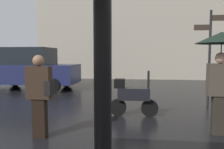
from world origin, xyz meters
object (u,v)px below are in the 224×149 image
Objects in this scene: pedestrian_with_umbrella at (221,54)px; parked_car_left at (30,68)px; parked_scooter at (132,96)px; pedestrian_with_bag at (40,91)px; street_signpost at (210,48)px.

pedestrian_with_umbrella is 0.47× the size of parked_car_left.
parked_scooter is 0.29× the size of parked_car_left.
pedestrian_with_bag is at bearing -155.51° from parked_scooter.
parked_car_left is at bearing 21.29° from pedestrian_with_umbrella.
street_signpost is (4.26, 3.47, 0.95)m from pedestrian_with_bag.
pedestrian_with_umbrella is 0.68× the size of street_signpost.
parked_scooter is (-1.81, 1.18, -1.11)m from pedestrian_with_umbrella.
street_signpost reaches higher than parked_car_left.
street_signpost is at bearing 13.30° from parked_scooter.
pedestrian_with_umbrella is 1.28× the size of pedestrian_with_bag.
pedestrian_with_umbrella is at bearing -103.34° from street_signpost.
street_signpost is at bearing -178.97° from pedestrian_with_bag.
pedestrian_with_umbrella is 3.70m from pedestrian_with_bag.
pedestrian_with_umbrella is 8.81m from parked_car_left.
pedestrian_with_bag is at bearing 69.17° from pedestrian_with_umbrella.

